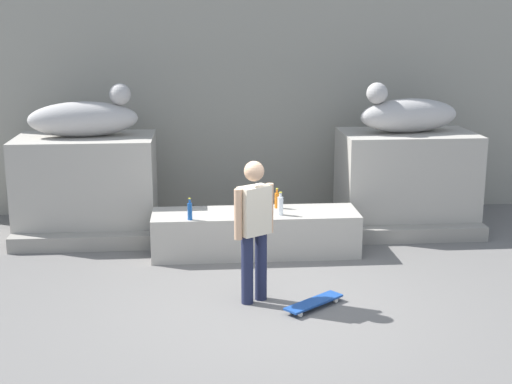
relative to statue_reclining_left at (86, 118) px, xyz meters
name	(u,v)px	position (x,y,z in m)	size (l,w,h in m)	color
ground_plane	(268,304)	(2.42, -3.02, -1.79)	(40.00, 40.00, 0.00)	#605E5B
facade_wall	(242,54)	(2.42, 1.52, 0.83)	(10.43, 0.60, 5.25)	gray
pedestal_left	(87,186)	(-0.04, 0.00, -1.04)	(2.04, 1.28, 1.51)	#A39E93
pedestal_right	(406,180)	(4.88, 0.00, -1.04)	(2.04, 1.28, 1.51)	#A39E93
statue_reclining_left	(86,118)	(0.00, 0.00, 0.00)	(1.65, 0.74, 0.78)	#ADA9A6
statue_reclining_right	(407,114)	(4.84, -0.01, 0.00)	(1.68, 0.86, 0.78)	#ADA9A6
ledge_block	(255,233)	(2.42, -1.15, -1.49)	(2.86, 0.81, 0.60)	#A39E93
skater	(254,225)	(2.26, -2.91, -0.87)	(0.47, 0.36, 1.67)	#1E233F
skateboard	(314,302)	(2.93, -3.16, -1.73)	(0.75, 0.65, 0.08)	navy
bottle_orange	(277,200)	(2.75, -0.94, -1.07)	(0.07, 0.07, 0.29)	orange
bottle_clear	(280,205)	(2.75, -1.31, -1.06)	(0.08, 0.08, 0.32)	silver
bottle_blue	(190,211)	(1.52, -1.46, -1.07)	(0.06, 0.06, 0.30)	#194C99
stair_step	(253,236)	(2.42, -0.66, -1.68)	(6.95, 0.50, 0.22)	gray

